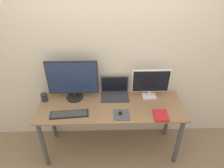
% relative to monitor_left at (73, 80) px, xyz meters
% --- Properties ---
extents(ground_plane, '(12.00, 12.00, 0.00)m').
position_rel_monitor_left_xyz_m(ground_plane, '(0.46, -0.47, -1.02)').
color(ground_plane, '#8C7051').
extents(wall_back, '(7.00, 0.05, 2.50)m').
position_rel_monitor_left_xyz_m(wall_back, '(0.46, 0.18, 0.23)').
color(wall_back, beige).
rests_on(wall_back, ground_plane).
extents(desk, '(1.75, 0.59, 0.76)m').
position_rel_monitor_left_xyz_m(desk, '(0.46, -0.18, -0.39)').
color(desk, olive).
rests_on(desk, ground_plane).
extents(monitor_left, '(0.61, 0.21, 0.52)m').
position_rel_monitor_left_xyz_m(monitor_left, '(0.00, 0.00, 0.00)').
color(monitor_left, black).
rests_on(monitor_left, desk).
extents(monitor_right, '(0.46, 0.12, 0.39)m').
position_rel_monitor_left_xyz_m(monitor_right, '(0.95, 0.00, -0.05)').
color(monitor_right, silver).
rests_on(monitor_right, desk).
extents(laptop, '(0.35, 0.23, 0.24)m').
position_rel_monitor_left_xyz_m(laptop, '(0.51, 0.04, -0.21)').
color(laptop, '#333338').
rests_on(laptop, desk).
extents(keyboard, '(0.44, 0.16, 0.02)m').
position_rel_monitor_left_xyz_m(keyboard, '(-0.02, -0.32, -0.26)').
color(keyboard, black).
rests_on(keyboard, desk).
extents(mousepad, '(0.19, 0.19, 0.00)m').
position_rel_monitor_left_xyz_m(mousepad, '(0.57, -0.34, -0.27)').
color(mousepad, '#47474C').
rests_on(mousepad, desk).
extents(mouse, '(0.03, 0.06, 0.03)m').
position_rel_monitor_left_xyz_m(mouse, '(0.56, -0.33, -0.25)').
color(mouse, black).
rests_on(mouse, mousepad).
extents(book, '(0.16, 0.20, 0.03)m').
position_rel_monitor_left_xyz_m(book, '(1.02, -0.38, -0.25)').
color(book, red).
rests_on(book, desk).
extents(mug, '(0.08, 0.08, 0.10)m').
position_rel_monitor_left_xyz_m(mug, '(-0.37, -0.05, -0.22)').
color(mug, '#262628').
rests_on(mug, desk).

